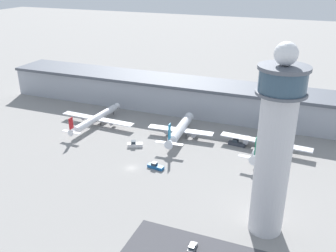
{
  "coord_description": "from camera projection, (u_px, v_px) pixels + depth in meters",
  "views": [
    {
      "loc": [
        63.21,
        -117.42,
        75.36
      ],
      "look_at": [
        7.47,
        21.52,
        11.13
      ],
      "focal_mm": 40.0,
      "sensor_mm": 36.0,
      "label": 1
    }
  ],
  "objects": [
    {
      "name": "ground_plane",
      "position": [
        131.0,
        168.0,
        151.49
      ],
      "size": [
        1000.0,
        1000.0,
        0.0
      ],
      "primitive_type": "plane",
      "color": "gray"
    },
    {
      "name": "car_blue_compact",
      "position": [
        192.0,
        247.0,
        107.9
      ],
      "size": [
        1.87,
        4.53,
        1.51
      ],
      "color": "black",
      "rests_on": "ground"
    },
    {
      "name": "airplane_gate_charlie",
      "position": [
        265.0,
        141.0,
        164.07
      ],
      "size": [
        40.42,
        39.84,
        14.29
      ],
      "color": "silver",
      "rests_on": "ground"
    },
    {
      "name": "airplane_gate_bravo",
      "position": [
        180.0,
        130.0,
        176.56
      ],
      "size": [
        31.77,
        35.31,
        13.62
      ],
      "color": "silver",
      "rests_on": "ground"
    },
    {
      "name": "control_tower",
      "position": [
        275.0,
        146.0,
        105.19
      ],
      "size": [
        13.73,
        13.73,
        57.94
      ],
      "color": "silver",
      "rests_on": "ground"
    },
    {
      "name": "service_truck_catering",
      "position": [
        135.0,
        144.0,
        169.11
      ],
      "size": [
        7.23,
        5.19,
        2.84
      ],
      "color": "black",
      "rests_on": "ground"
    },
    {
      "name": "terminal_building",
      "position": [
        188.0,
        96.0,
        207.74
      ],
      "size": [
        218.26,
        25.0,
        17.35
      ],
      "color": "#A3A8B2",
      "rests_on": "ground"
    },
    {
      "name": "airplane_gate_alpha",
      "position": [
        96.0,
        118.0,
        190.91
      ],
      "size": [
        41.47,
        41.39,
        11.09
      ],
      "color": "white",
      "rests_on": "ground"
    },
    {
      "name": "service_truck_baggage",
      "position": [
        155.0,
        166.0,
        151.0
      ],
      "size": [
        7.09,
        3.35,
        2.43
      ],
      "color": "black",
      "rests_on": "ground"
    },
    {
      "name": "service_truck_fuel",
      "position": [
        237.0,
        143.0,
        170.18
      ],
      "size": [
        8.04,
        3.39,
        2.87
      ],
      "color": "black",
      "rests_on": "ground"
    }
  ]
}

